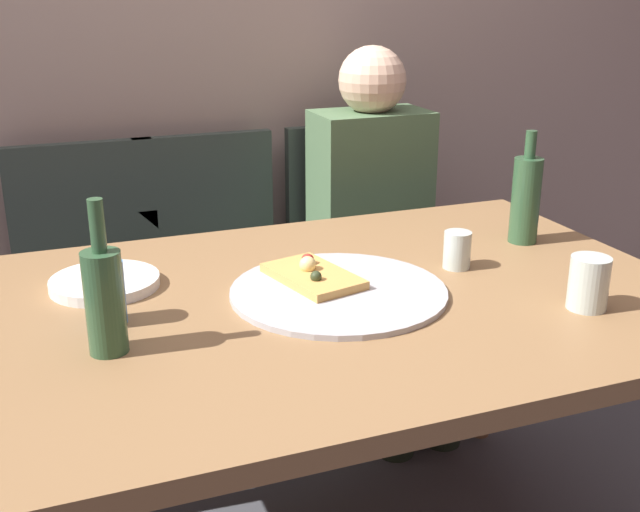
{
  "coord_description": "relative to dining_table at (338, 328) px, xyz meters",
  "views": [
    {
      "loc": [
        -0.57,
        -1.37,
        1.36
      ],
      "look_at": [
        -0.0,
        0.1,
        0.8
      ],
      "focal_mm": 43.8,
      "sensor_mm": 36.0,
      "label": 1
    }
  ],
  "objects": [
    {
      "name": "tumbler_near",
      "position": [
        0.43,
        -0.24,
        0.13
      ],
      "size": [
        0.08,
        0.08,
        0.11
      ],
      "primitive_type": "cylinder",
      "color": "#B7C6BC",
      "rests_on": "dining_table"
    },
    {
      "name": "wine_bottle",
      "position": [
        0.55,
        0.15,
        0.19
      ],
      "size": [
        0.07,
        0.07,
        0.27
      ],
      "color": "#2D5133",
      "rests_on": "dining_table"
    },
    {
      "name": "tumbler_far",
      "position": [
        0.31,
        0.05,
        0.12
      ],
      "size": [
        0.06,
        0.06,
        0.08
      ],
      "primitive_type": "cylinder",
      "color": "#B7C6BC",
      "rests_on": "dining_table"
    },
    {
      "name": "chair_middle",
      "position": [
        -0.04,
        0.91,
        -0.16
      ],
      "size": [
        0.44,
        0.44,
        0.9
      ],
      "rotation": [
        0.0,
        0.0,
        3.14
      ],
      "color": "#2D3833",
      "rests_on": "ground_plane"
    },
    {
      "name": "guest_in_sweater",
      "position": [
        0.46,
        0.75,
        -0.03
      ],
      "size": [
        0.36,
        0.56,
        1.17
      ],
      "rotation": [
        0.0,
        0.0,
        3.14
      ],
      "color": "#4C6B47",
      "rests_on": "ground_plane"
    },
    {
      "name": "dining_table",
      "position": [
        0.0,
        0.0,
        0.0
      ],
      "size": [
        1.46,
        1.01,
        0.75
      ],
      "color": "olive",
      "rests_on": "ground_plane"
    },
    {
      "name": "soda_can",
      "position": [
        -0.45,
        0.02,
        0.14
      ],
      "size": [
        0.07,
        0.07,
        0.12
      ],
      "primitive_type": "cylinder",
      "color": "#337AC1",
      "rests_on": "dining_table"
    },
    {
      "name": "chair_right",
      "position": [
        0.46,
        0.91,
        -0.16
      ],
      "size": [
        0.44,
        0.44,
        0.9
      ],
      "rotation": [
        0.0,
        0.0,
        3.14
      ],
      "color": "#2D3833",
      "rests_on": "ground_plane"
    },
    {
      "name": "pizza_tray",
      "position": [
        -0.0,
        0.0,
        0.08
      ],
      "size": [
        0.45,
        0.45,
        0.01
      ],
      "primitive_type": "cylinder",
      "color": "#ADADB2",
      "rests_on": "dining_table"
    },
    {
      "name": "plate_stack",
      "position": [
        -0.44,
        0.21,
        0.09
      ],
      "size": [
        0.23,
        0.23,
        0.02
      ],
      "primitive_type": "cylinder",
      "color": "white",
      "rests_on": "dining_table"
    },
    {
      "name": "chair_left",
      "position": [
        -0.42,
        0.91,
        -0.16
      ],
      "size": [
        0.44,
        0.44,
        0.9
      ],
      "rotation": [
        0.0,
        0.0,
        3.14
      ],
      "color": "#2D3833",
      "rests_on": "ground_plane"
    },
    {
      "name": "beer_bottle",
      "position": [
        -0.47,
        -0.1,
        0.18
      ],
      "size": [
        0.07,
        0.07,
        0.27
      ],
      "color": "#2D5133",
      "rests_on": "dining_table"
    },
    {
      "name": "pizza_slice_last",
      "position": [
        -0.03,
        0.07,
        0.1
      ],
      "size": [
        0.18,
        0.24,
        0.05
      ],
      "color": "tan",
      "rests_on": "pizza_tray"
    }
  ]
}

